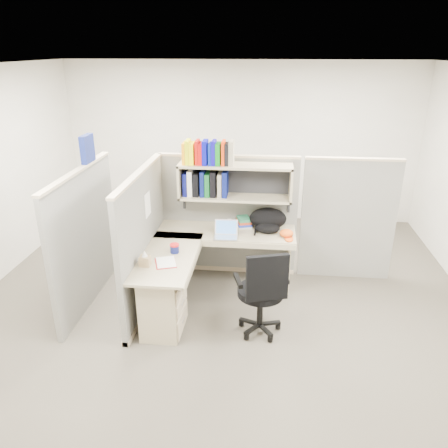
# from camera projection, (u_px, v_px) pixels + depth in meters

# --- Properties ---
(ground) EXTENTS (6.00, 6.00, 0.00)m
(ground) POSITION_uv_depth(u_px,v_px,m) (221.00, 305.00, 5.26)
(ground) COLOR #343128
(ground) RESTS_ON ground
(room_shell) EXTENTS (6.00, 6.00, 6.00)m
(room_shell) POSITION_uv_depth(u_px,v_px,m) (221.00, 175.00, 4.65)
(room_shell) COLOR #BAB3A8
(room_shell) RESTS_ON ground
(cubicle) EXTENTS (3.79, 1.84, 1.95)m
(cubicle) POSITION_uv_depth(u_px,v_px,m) (195.00, 220.00, 5.37)
(cubicle) COLOR #62625D
(cubicle) RESTS_ON ground
(desk) EXTENTS (1.74, 1.75, 0.73)m
(desk) POSITION_uv_depth(u_px,v_px,m) (182.00, 283.00, 4.87)
(desk) COLOR gray
(desk) RESTS_ON ground
(laptop) EXTENTS (0.29, 0.29, 0.20)m
(laptop) POSITION_uv_depth(u_px,v_px,m) (226.00, 230.00, 5.27)
(laptop) COLOR silver
(laptop) RESTS_ON desk
(backpack) EXTENTS (0.56, 0.49, 0.28)m
(backpack) POSITION_uv_depth(u_px,v_px,m) (268.00, 220.00, 5.47)
(backpack) COLOR black
(backpack) RESTS_ON desk
(orange_cap) EXTENTS (0.22, 0.24, 0.09)m
(orange_cap) POSITION_uv_depth(u_px,v_px,m) (286.00, 233.00, 5.32)
(orange_cap) COLOR #D94F12
(orange_cap) RESTS_ON desk
(snack_canister) EXTENTS (0.11, 0.11, 0.10)m
(snack_canister) POSITION_uv_depth(u_px,v_px,m) (175.00, 248.00, 4.91)
(snack_canister) COLOR #0D144E
(snack_canister) RESTS_ON desk
(tissue_box) EXTENTS (0.11, 0.11, 0.17)m
(tissue_box) POSITION_uv_depth(u_px,v_px,m) (145.00, 258.00, 4.61)
(tissue_box) COLOR tan
(tissue_box) RESTS_ON desk
(mouse) EXTENTS (0.10, 0.09, 0.03)m
(mouse) POSITION_uv_depth(u_px,v_px,m) (234.00, 232.00, 5.42)
(mouse) COLOR #9AB7DA
(mouse) RESTS_ON desk
(paper_cup) EXTENTS (0.07, 0.07, 0.10)m
(paper_cup) POSITION_uv_depth(u_px,v_px,m) (229.00, 223.00, 5.62)
(paper_cup) COLOR white
(paper_cup) RESTS_ON desk
(book_stack) EXTENTS (0.24, 0.28, 0.12)m
(book_stack) POSITION_uv_depth(u_px,v_px,m) (244.00, 222.00, 5.64)
(book_stack) COLOR gray
(book_stack) RESTS_ON desk
(loose_paper) EXTENTS (0.27, 0.32, 0.00)m
(loose_paper) POSITION_uv_depth(u_px,v_px,m) (166.00, 262.00, 4.71)
(loose_paper) COLOR white
(loose_paper) RESTS_ON desk
(task_chair) EXTENTS (0.59, 0.54, 1.03)m
(task_chair) POSITION_uv_depth(u_px,v_px,m) (261.00, 305.00, 4.59)
(task_chair) COLOR black
(task_chair) RESTS_ON ground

